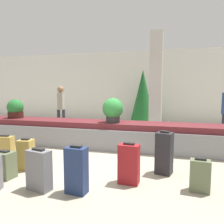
% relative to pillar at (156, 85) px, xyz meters
% --- Properties ---
extents(ground_plane, '(18.00, 18.00, 0.00)m').
position_rel_pillar_xyz_m(ground_plane, '(-0.97, -3.02, -1.60)').
color(ground_plane, '#9E937F').
extents(back_wall, '(18.00, 0.06, 3.20)m').
position_rel_pillar_xyz_m(back_wall, '(-0.97, 3.12, 0.00)').
color(back_wall, silver).
rests_on(back_wall, ground_plane).
extents(carousel, '(7.70, 0.92, 0.65)m').
position_rel_pillar_xyz_m(carousel, '(-0.97, -1.55, -1.28)').
color(carousel, gray).
rests_on(carousel, ground_plane).
extents(pillar, '(0.38, 0.38, 3.20)m').
position_rel_pillar_xyz_m(pillar, '(0.00, 0.00, 0.00)').
color(pillar, beige).
rests_on(pillar, ground_plane).
extents(suitcase_0, '(0.33, 0.22, 0.65)m').
position_rel_pillar_xyz_m(suitcase_0, '(-0.16, -3.57, -1.29)').
color(suitcase_0, maroon).
rests_on(suitcase_0, ground_plane).
extents(suitcase_1, '(0.32, 0.30, 0.76)m').
position_rel_pillar_xyz_m(suitcase_1, '(0.36, -3.02, -1.23)').
color(suitcase_1, '#232328').
rests_on(suitcase_1, ground_plane).
extents(suitcase_3, '(0.33, 0.27, 0.47)m').
position_rel_pillar_xyz_m(suitcase_3, '(-2.19, -3.90, -1.38)').
color(suitcase_3, '#5B6647').
rests_on(suitcase_3, ground_plane).
extents(suitcase_4, '(0.39, 0.26, 0.63)m').
position_rel_pillar_xyz_m(suitcase_4, '(-1.39, -4.13, -1.30)').
color(suitcase_4, slate).
rests_on(suitcase_4, ground_plane).
extents(suitcase_5, '(0.31, 0.21, 0.69)m').
position_rel_pillar_xyz_m(suitcase_5, '(-0.82, -4.08, -1.26)').
color(suitcase_5, navy).
rests_on(suitcase_5, ground_plane).
extents(suitcase_6, '(0.29, 0.19, 0.50)m').
position_rel_pillar_xyz_m(suitcase_6, '(0.88, -3.59, -1.36)').
color(suitcase_6, '#5B6647').
rests_on(suitcase_6, ground_plane).
extents(suitcase_7, '(0.28, 0.26, 0.58)m').
position_rel_pillar_xyz_m(suitcase_7, '(-2.11, -3.46, -1.32)').
color(suitcase_7, '#A3843D').
rests_on(suitcase_7, ground_plane).
extents(suitcase_8, '(0.38, 0.24, 0.53)m').
position_rel_pillar_xyz_m(suitcase_8, '(-2.88, -3.11, -1.35)').
color(suitcase_8, '#A3843D').
rests_on(suitcase_8, ground_plane).
extents(potted_plant_0, '(0.46, 0.46, 0.54)m').
position_rel_pillar_xyz_m(potted_plant_0, '(-3.85, -1.53, -0.69)').
color(potted_plant_0, '#381914').
rests_on(potted_plant_0, carousel).
extents(potted_plant_1, '(0.52, 0.52, 0.61)m').
position_rel_pillar_xyz_m(potted_plant_1, '(-0.93, -1.63, -0.63)').
color(potted_plant_1, '#2D2D2D').
rests_on(potted_plant_1, carousel).
extents(traveler_0, '(0.31, 0.36, 1.59)m').
position_rel_pillar_xyz_m(traveler_0, '(-3.30, 0.14, -0.66)').
color(traveler_0, '#282833').
rests_on(traveler_0, ground_plane).
extents(decorated_tree, '(0.97, 0.97, 2.28)m').
position_rel_pillar_xyz_m(decorated_tree, '(-0.67, 2.29, -0.37)').
color(decorated_tree, '#4C331E').
rests_on(decorated_tree, ground_plane).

